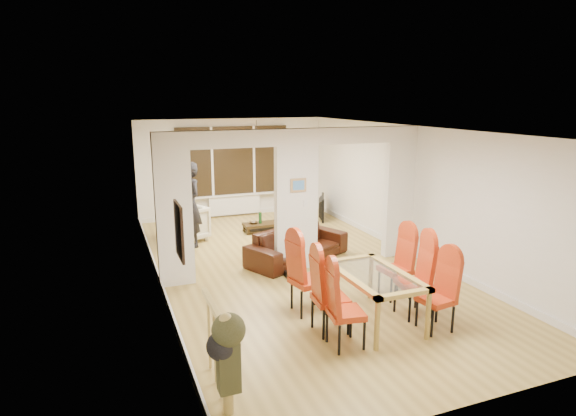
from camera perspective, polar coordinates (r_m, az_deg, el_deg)
floor at (r=9.13m, az=0.95°, el=-7.11°), size 5.00×9.00×0.01m
room_walls at (r=8.77m, az=0.98°, el=0.90°), size 5.00×9.00×2.60m
divider_wall at (r=8.77m, az=0.98°, el=0.90°), size 5.00×0.18×2.60m
bay_window_blinds at (r=12.90m, az=-6.52°, el=5.60°), size 3.00×0.08×1.80m
radiator at (r=13.06m, az=-6.34°, el=0.35°), size 1.40×0.08×0.50m
pendant_light at (r=11.82m, az=-3.75°, el=8.16°), size 0.36×0.36×0.36m
stair_newel at (r=5.48m, az=-8.56°, el=-15.26°), size 0.40×1.20×1.10m
wall_poster at (r=5.79m, az=-12.80°, el=-2.68°), size 0.04×0.52×0.67m
pillar_photo at (r=8.62m, az=1.24°, el=2.72°), size 0.30×0.03×0.25m
dining_table at (r=7.05m, az=10.11°, el=-10.38°), size 0.87×1.55×0.73m
dining_chair_la at (r=6.26m, az=6.89°, el=-11.56°), size 0.50×0.50×1.08m
dining_chair_lb at (r=6.61m, az=5.07°, el=-9.99°), size 0.49×0.49×1.12m
dining_chair_lc at (r=7.15m, az=2.45°, el=-7.97°), size 0.54×0.54×1.15m
dining_chair_ra at (r=6.94m, az=17.15°, el=-9.69°), size 0.48×0.48×1.05m
dining_chair_rb at (r=7.29m, az=14.74°, el=-8.10°), size 0.52×0.52×1.13m
dining_chair_rc at (r=7.86m, az=12.61°, el=-6.61°), size 0.47×0.47×1.08m
sofa at (r=9.46m, az=1.14°, el=-4.37°), size 2.31×1.67×0.63m
armchair at (r=10.92m, az=-12.25°, el=-1.85°), size 1.13×1.15×0.79m
person at (r=10.41m, az=-11.51°, el=0.37°), size 0.75×0.59×1.82m
television at (r=12.73m, az=3.66°, el=0.09°), size 1.01×0.57×0.61m
coffee_table at (r=11.53m, az=-3.09°, el=-2.30°), size 0.97×0.68×0.20m
bottle at (r=11.46m, az=-3.31°, el=-1.14°), size 0.07×0.07×0.29m
bowl at (r=11.47m, az=-4.11°, el=-1.74°), size 0.20×0.20×0.05m
shoes at (r=8.63m, az=0.66°, el=-7.93°), size 0.25×0.28×0.11m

